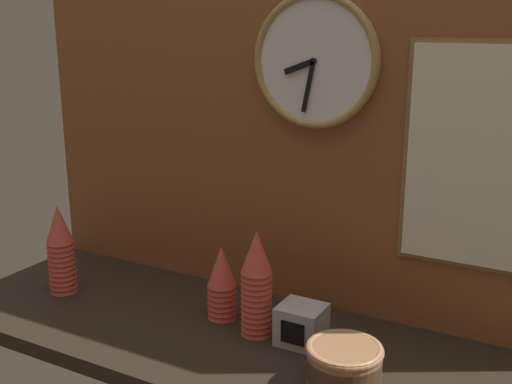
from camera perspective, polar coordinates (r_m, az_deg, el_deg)
name	(u,v)px	position (r cm, az deg, el deg)	size (l,w,h in cm)	color
ground_plane	(239,341)	(163.74, -1.54, -13.13)	(160.00, 56.00, 4.00)	black
wall_tiled_back	(289,110)	(168.82, 2.93, 7.32)	(160.00, 3.00, 105.00)	brown
cup_stack_far_left	(61,249)	(189.24, -16.98, -4.88)	(7.74, 7.74, 25.55)	#DB4C3D
cup_stack_center_right	(257,283)	(157.33, 0.05, -8.08)	(7.74, 7.74, 27.02)	#DB4C3D
cup_stack_center	(222,282)	(167.32, -3.06, -7.98)	(7.74, 7.74, 19.68)	#DB4C3D
bowl_stack_right	(344,365)	(140.84, 7.83, -15.00)	(16.45, 16.45, 9.77)	#996B47
wall_clock	(315,61)	(161.21, 5.24, 11.51)	(33.45, 2.70, 33.45)	white
menu_board	(500,161)	(152.57, 20.85, 2.61)	(43.63, 1.32, 53.02)	olive
napkin_dispenser	(301,325)	(157.04, 4.06, -11.68)	(10.79, 10.09, 9.63)	#B7B7BC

